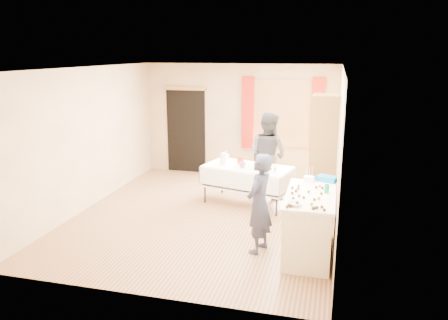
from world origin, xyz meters
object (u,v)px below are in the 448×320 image
(cabinet, at_px, (324,151))
(girl, at_px, (259,204))
(chair, at_px, (260,175))
(woman, at_px, (268,154))
(party_table, at_px, (247,182))
(counter, at_px, (309,224))

(cabinet, xyz_separation_m, girl, (-0.81, -2.34, -0.31))
(chair, height_order, woman, woman)
(party_table, distance_m, chair, 1.10)
(chair, relative_size, girl, 0.62)
(counter, bearing_deg, chair, 112.32)
(chair, distance_m, girl, 3.13)
(party_table, relative_size, woman, 1.06)
(party_table, xyz_separation_m, woman, (0.29, 0.63, 0.41))
(girl, height_order, woman, woman)
(cabinet, height_order, girl, cabinet)
(cabinet, distance_m, woman, 1.14)
(counter, distance_m, party_table, 2.27)
(woman, bearing_deg, counter, 140.77)
(party_table, distance_m, woman, 0.81)
(counter, distance_m, chair, 3.20)
(cabinet, distance_m, chair, 1.69)
(party_table, height_order, woman, woman)
(chair, bearing_deg, counter, -60.55)
(girl, xyz_separation_m, woman, (-0.28, 2.61, 0.12))
(counter, bearing_deg, woman, 111.60)
(girl, bearing_deg, woman, -159.55)
(cabinet, xyz_separation_m, woman, (-1.09, 0.27, -0.19))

